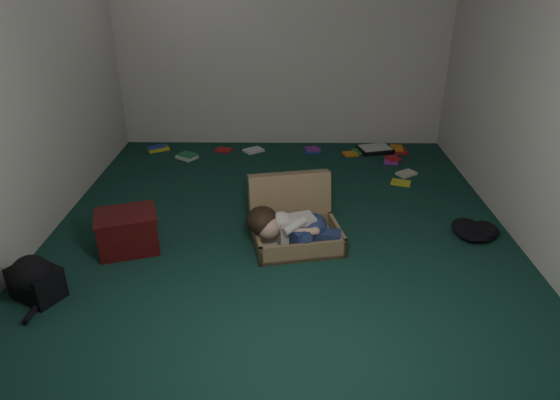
{
  "coord_description": "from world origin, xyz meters",
  "views": [
    {
      "loc": [
        0.04,
        -3.88,
        2.18
      ],
      "look_at": [
        0.0,
        -0.15,
        0.35
      ],
      "focal_mm": 32.0,
      "sensor_mm": 36.0,
      "label": 1
    }
  ],
  "objects": [
    {
      "name": "book_scatter",
      "position": [
        0.35,
        1.72,
        0.01
      ],
      "size": [
        3.21,
        1.22,
        0.02
      ],
      "color": "yellow",
      "rests_on": "floor"
    },
    {
      "name": "wall_left",
      "position": [
        -2.0,
        0.0,
        1.3
      ],
      "size": [
        0.0,
        4.5,
        4.5
      ],
      "primitive_type": "plane",
      "rotation": [
        1.57,
        0.0,
        1.57
      ],
      "color": "silver",
      "rests_on": "ground"
    },
    {
      "name": "floor",
      "position": [
        0.0,
        0.0,
        0.0
      ],
      "size": [
        4.5,
        4.5,
        0.0
      ],
      "primitive_type": "plane",
      "color": "#13382E",
      "rests_on": "ground"
    },
    {
      "name": "suitcase",
      "position": [
        0.12,
        -0.17,
        0.16
      ],
      "size": [
        0.83,
        0.82,
        0.52
      ],
      "rotation": [
        0.0,
        0.0,
        0.19
      ],
      "color": "#8B704C",
      "rests_on": "floor"
    },
    {
      "name": "paper_tray",
      "position": [
        1.15,
        1.95,
        0.03
      ],
      "size": [
        0.46,
        0.39,
        0.06
      ],
      "rotation": [
        0.0,
        0.0,
        0.26
      ],
      "color": "black",
      "rests_on": "floor"
    },
    {
      "name": "wall_right",
      "position": [
        2.0,
        0.0,
        1.3
      ],
      "size": [
        0.0,
        4.5,
        4.5
      ],
      "primitive_type": "plane",
      "rotation": [
        1.57,
        0.0,
        -1.57
      ],
      "color": "silver",
      "rests_on": "ground"
    },
    {
      "name": "wall_front",
      "position": [
        0.0,
        -2.25,
        1.3
      ],
      "size": [
        4.5,
        0.0,
        4.5
      ],
      "primitive_type": "plane",
      "rotation": [
        -1.57,
        0.0,
        0.0
      ],
      "color": "silver",
      "rests_on": "ground"
    },
    {
      "name": "backpack",
      "position": [
        -1.7,
        -1.02,
        0.13
      ],
      "size": [
        0.54,
        0.5,
        0.26
      ],
      "primitive_type": null,
      "rotation": [
        0.0,
        0.0,
        -0.5
      ],
      "color": "black",
      "rests_on": "floor"
    },
    {
      "name": "clothing_pile",
      "position": [
        1.7,
        -0.06,
        0.07
      ],
      "size": [
        0.54,
        0.49,
        0.14
      ],
      "primitive_type": null,
      "rotation": [
        0.0,
        0.0,
        0.38
      ],
      "color": "black",
      "rests_on": "floor"
    },
    {
      "name": "person",
      "position": [
        0.1,
        -0.35,
        0.2
      ],
      "size": [
        0.79,
        0.39,
        0.32
      ],
      "rotation": [
        0.0,
        0.0,
        0.19
      ],
      "color": "beige",
      "rests_on": "suitcase"
    },
    {
      "name": "maroon_bin",
      "position": [
        -1.24,
        -0.37,
        0.17
      ],
      "size": [
        0.57,
        0.51,
        0.33
      ],
      "rotation": [
        0.0,
        0.0,
        0.32
      ],
      "color": "#440E0E",
      "rests_on": "floor"
    },
    {
      "name": "wall_back",
      "position": [
        0.0,
        2.25,
        1.3
      ],
      "size": [
        4.5,
        0.0,
        4.5
      ],
      "primitive_type": "plane",
      "rotation": [
        1.57,
        0.0,
        0.0
      ],
      "color": "silver",
      "rests_on": "ground"
    }
  ]
}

